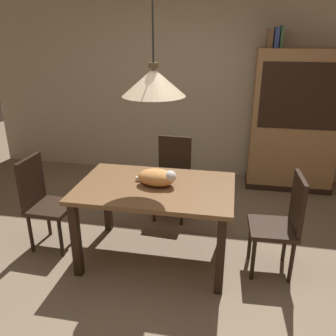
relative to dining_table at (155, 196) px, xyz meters
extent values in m
plane|color=#847056|center=(0.13, -0.36, -0.65)|extent=(10.00, 10.00, 0.00)
cube|color=beige|center=(0.13, 2.29, 0.80)|extent=(6.40, 0.10, 2.90)
cube|color=brown|center=(0.00, 0.00, 0.08)|extent=(1.40, 0.90, 0.04)
cube|color=black|center=(-0.62, -0.39, -0.29)|extent=(0.07, 0.07, 0.71)
cube|color=black|center=(0.62, -0.39, -0.29)|extent=(0.07, 0.07, 0.71)
cube|color=black|center=(-0.62, 0.39, -0.29)|extent=(0.07, 0.07, 0.71)
cube|color=black|center=(0.62, 0.39, -0.29)|extent=(0.07, 0.07, 0.71)
cube|color=black|center=(-1.05, 0.00, -0.22)|extent=(0.41, 0.41, 0.04)
cube|color=black|center=(-1.23, 0.01, 0.04)|extent=(0.05, 0.38, 0.48)
cylinder|color=black|center=(-0.90, -0.16, -0.44)|extent=(0.04, 0.04, 0.41)
cylinder|color=black|center=(-0.89, 0.15, -0.44)|extent=(0.04, 0.04, 0.41)
cylinder|color=black|center=(-1.21, -0.15, -0.44)|extent=(0.04, 0.04, 0.41)
cylinder|color=black|center=(-1.20, 0.16, -0.44)|extent=(0.04, 0.04, 0.41)
cube|color=black|center=(1.05, 0.00, -0.22)|extent=(0.42, 0.42, 0.04)
cube|color=black|center=(1.23, 0.01, 0.04)|extent=(0.06, 0.38, 0.48)
cylinder|color=black|center=(0.88, 0.15, -0.44)|extent=(0.04, 0.04, 0.41)
cylinder|color=black|center=(0.90, -0.17, -0.44)|extent=(0.04, 0.04, 0.41)
cylinder|color=black|center=(1.20, 0.17, -0.44)|extent=(0.04, 0.04, 0.41)
cylinder|color=black|center=(1.22, -0.15, -0.44)|extent=(0.04, 0.04, 0.41)
cube|color=black|center=(0.00, 0.80, -0.22)|extent=(0.42, 0.42, 0.04)
cube|color=black|center=(0.01, 0.98, 0.04)|extent=(0.38, 0.06, 0.48)
cylinder|color=black|center=(-0.17, 0.65, -0.44)|extent=(0.04, 0.04, 0.41)
cylinder|color=black|center=(0.15, 0.63, -0.44)|extent=(0.04, 0.04, 0.41)
cylinder|color=black|center=(-0.15, 0.97, -0.44)|extent=(0.04, 0.04, 0.41)
cylinder|color=black|center=(0.17, 0.95, -0.44)|extent=(0.04, 0.04, 0.41)
ellipsoid|color=#E59951|center=(0.01, 0.02, 0.18)|extent=(0.36, 0.24, 0.15)
sphere|color=white|center=(0.14, 0.00, 0.20)|extent=(0.11, 0.11, 0.11)
cylinder|color=white|center=(-0.11, 0.08, 0.13)|extent=(0.18, 0.04, 0.04)
cone|color=beige|center=(0.00, 0.00, 1.01)|extent=(0.52, 0.52, 0.22)
cylinder|color=#513D23|center=(0.00, 0.00, 1.14)|extent=(0.08, 0.08, 0.04)
cube|color=#A87A4C|center=(1.44, 1.96, 0.28)|extent=(1.10, 0.44, 1.85)
cube|color=black|center=(1.44, 1.74, 0.65)|extent=(0.97, 0.01, 0.81)
cube|color=black|center=(1.44, 1.96, -0.61)|extent=(1.12, 0.45, 0.08)
cube|color=brown|center=(1.02, 1.96, 1.31)|extent=(0.06, 0.24, 0.22)
cube|color=#384C93|center=(1.10, 1.96, 1.32)|extent=(0.06, 0.24, 0.24)
cube|color=#427A4C|center=(1.15, 1.96, 1.33)|extent=(0.03, 0.20, 0.26)
camera|label=1|loc=(0.64, -2.76, 1.39)|focal=37.17mm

